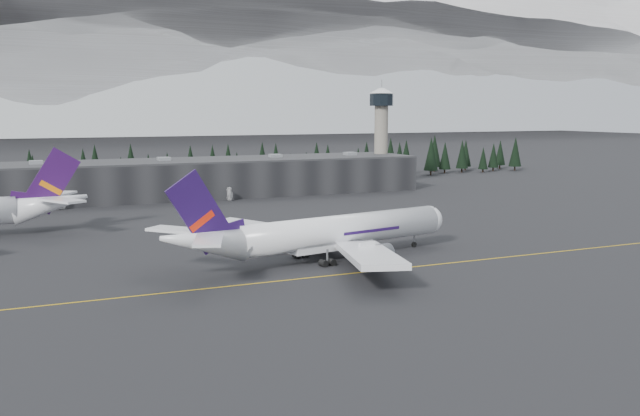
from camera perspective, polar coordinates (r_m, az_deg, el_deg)
name	(u,v)px	position (r m, az deg, el deg)	size (l,w,h in m)	color
ground	(364,269)	(132.83, 3.58, -4.92)	(1400.00, 1400.00, 0.00)	black
taxiline	(370,271)	(131.11, 3.99, -5.09)	(400.00, 0.40, 0.02)	gold
terminal	(194,178)	(248.05, -10.08, 2.38)	(160.00, 30.00, 12.60)	black
control_tower	(381,126)	(277.93, 4.92, 6.58)	(10.00, 10.00, 37.70)	gray
treeline	(170,167)	(283.82, -11.95, 3.25)	(360.00, 20.00, 15.00)	black
mountain_ridge	(42,131)	(1116.40, -21.38, 5.78)	(4400.00, 900.00, 420.00)	white
jet_main	(319,234)	(138.75, -0.06, -2.07)	(64.95, 59.42, 19.27)	white
gse_vehicle_a	(60,207)	(224.71, -20.06, 0.06)	(2.58, 5.59, 1.55)	silver
gse_vehicle_b	(230,199)	(233.80, -7.19, 0.75)	(1.81, 4.50, 1.53)	silver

